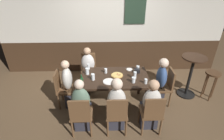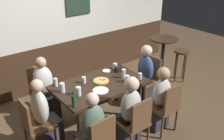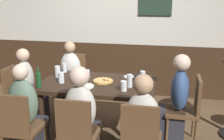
# 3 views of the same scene
# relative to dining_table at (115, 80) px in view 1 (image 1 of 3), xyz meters

# --- Properties ---
(ground_plane) EXTENTS (12.00, 12.00, 0.00)m
(ground_plane) POSITION_rel_dining_table_xyz_m (0.00, 0.00, -0.65)
(ground_plane) COLOR brown
(wall_back) EXTENTS (6.40, 0.13, 2.60)m
(wall_back) POSITION_rel_dining_table_xyz_m (0.00, 1.65, 0.65)
(wall_back) COLOR #3D2819
(wall_back) RESTS_ON ground_plane
(dining_table) EXTENTS (1.48, 0.90, 0.74)m
(dining_table) POSITION_rel_dining_table_xyz_m (0.00, 0.00, 0.00)
(dining_table) COLOR black
(dining_table) RESTS_ON ground_plane
(chair_head_east) EXTENTS (0.40, 0.40, 0.88)m
(chair_head_east) POSITION_rel_dining_table_xyz_m (1.15, 0.00, -0.16)
(chair_head_east) COLOR brown
(chair_head_east) RESTS_ON ground_plane
(chair_head_west) EXTENTS (0.40, 0.40, 0.88)m
(chair_head_west) POSITION_rel_dining_table_xyz_m (-1.15, 0.00, -0.16)
(chair_head_west) COLOR brown
(chair_head_west) RESTS_ON ground_plane
(chair_left_far) EXTENTS (0.40, 0.40, 0.88)m
(chair_left_far) POSITION_rel_dining_table_xyz_m (-0.65, 0.87, -0.16)
(chair_left_far) COLOR brown
(chair_left_far) RESTS_ON ground_plane
(chair_mid_near) EXTENTS (0.40, 0.40, 0.88)m
(chair_mid_near) POSITION_rel_dining_table_xyz_m (0.00, -0.87, -0.16)
(chair_mid_near) COLOR brown
(chair_mid_near) RESTS_ON ground_plane
(chair_right_near) EXTENTS (0.40, 0.40, 0.88)m
(chair_right_near) POSITION_rel_dining_table_xyz_m (0.65, -0.87, -0.16)
(chair_right_near) COLOR brown
(chair_right_near) RESTS_ON ground_plane
(chair_left_near) EXTENTS (0.40, 0.40, 0.88)m
(chair_left_near) POSITION_rel_dining_table_xyz_m (-0.65, -0.87, -0.16)
(chair_left_near) COLOR brown
(chair_left_near) RESTS_ON ground_plane
(person_head_east) EXTENTS (0.37, 0.34, 1.16)m
(person_head_east) POSITION_rel_dining_table_xyz_m (0.99, 0.00, -0.16)
(person_head_east) COLOR #2D2D38
(person_head_east) RESTS_ON ground_plane
(person_head_west) EXTENTS (0.37, 0.34, 1.15)m
(person_head_west) POSITION_rel_dining_table_xyz_m (-0.99, 0.00, -0.17)
(person_head_west) COLOR #2D2D38
(person_head_west) RESTS_ON ground_plane
(person_left_far) EXTENTS (0.34, 0.37, 1.12)m
(person_left_far) POSITION_rel_dining_table_xyz_m (-0.65, 0.70, -0.18)
(person_left_far) COLOR #2D2D38
(person_left_far) RESTS_ON ground_plane
(person_mid_near) EXTENTS (0.34, 0.37, 1.16)m
(person_mid_near) POSITION_rel_dining_table_xyz_m (0.00, -0.71, -0.16)
(person_mid_near) COLOR #2D2D38
(person_mid_near) RESTS_ON ground_plane
(person_right_near) EXTENTS (0.34, 0.37, 1.11)m
(person_right_near) POSITION_rel_dining_table_xyz_m (0.65, -0.70, -0.18)
(person_right_near) COLOR #2D2D38
(person_right_near) RESTS_ON ground_plane
(person_left_near) EXTENTS (0.34, 0.37, 1.15)m
(person_left_near) POSITION_rel_dining_table_xyz_m (-0.65, -0.70, -0.17)
(person_left_near) COLOR #2D2D38
(person_left_near) RESTS_ON ground_plane
(pizza) EXTENTS (0.26, 0.26, 0.03)m
(pizza) POSITION_rel_dining_table_xyz_m (0.06, 0.05, 0.10)
(pizza) COLOR tan
(pizza) RESTS_ON dining_table
(highball_clear) EXTENTS (0.07, 0.07, 0.10)m
(highball_clear) POSITION_rel_dining_table_xyz_m (0.55, 0.29, 0.13)
(highball_clear) COLOR silver
(highball_clear) RESTS_ON dining_table
(beer_glass_half) EXTENTS (0.08, 0.08, 0.14)m
(beer_glass_half) POSITION_rel_dining_table_xyz_m (-0.46, -0.10, 0.15)
(beer_glass_half) COLOR silver
(beer_glass_half) RESTS_ON dining_table
(pint_glass_stout) EXTENTS (0.06, 0.06, 0.11)m
(pint_glass_stout) POSITION_rel_dining_table_xyz_m (0.62, -0.28, 0.14)
(pint_glass_stout) COLOR silver
(pint_glass_stout) RESTS_ON dining_table
(tumbler_short) EXTENTS (0.08, 0.08, 0.15)m
(tumbler_short) POSITION_rel_dining_table_xyz_m (-0.60, 0.13, 0.16)
(tumbler_short) COLOR silver
(tumbler_short) RESTS_ON dining_table
(pint_glass_amber) EXTENTS (0.06, 0.06, 0.13)m
(pint_glass_amber) POSITION_rel_dining_table_xyz_m (-0.60, 0.36, 0.15)
(pint_glass_amber) COLOR silver
(pint_glass_amber) RESTS_ON dining_table
(tumbler_water) EXTENTS (0.08, 0.08, 0.12)m
(tumbler_water) POSITION_rel_dining_table_xyz_m (0.38, -0.24, 0.14)
(tumbler_water) COLOR silver
(tumbler_water) RESTS_ON dining_table
(pint_glass_pale) EXTENTS (0.06, 0.06, 0.11)m
(pint_glass_pale) POSITION_rel_dining_table_xyz_m (-0.19, 0.17, 0.13)
(pint_glass_pale) COLOR silver
(pint_glass_pale) RESTS_ON dining_table
(beer_glass_tall) EXTENTS (0.07, 0.07, 0.16)m
(beer_glass_tall) POSITION_rel_dining_table_xyz_m (0.43, -0.09, 0.16)
(beer_glass_tall) COLOR silver
(beer_glass_tall) RESTS_ON dining_table
(beer_bottle_green) EXTENTS (0.06, 0.06, 0.25)m
(beer_bottle_green) POSITION_rel_dining_table_xyz_m (-0.67, -0.32, 0.19)
(beer_bottle_green) COLOR #194723
(beer_bottle_green) RESTS_ON dining_table
(plate_white_large) EXTENTS (0.25, 0.25, 0.01)m
(plate_white_large) POSITION_rel_dining_table_xyz_m (-0.13, -0.20, 0.09)
(plate_white_large) COLOR white
(plate_white_large) RESTS_ON dining_table
(plate_white_small) EXTENTS (0.14, 0.14, 0.01)m
(plate_white_small) POSITION_rel_dining_table_xyz_m (0.36, 0.30, 0.09)
(plate_white_small) COLOR white
(plate_white_small) RESTS_ON dining_table
(condiment_caddy) EXTENTS (0.11, 0.09, 0.09)m
(condiment_caddy) POSITION_rel_dining_table_xyz_m (0.52, 0.16, 0.13)
(condiment_caddy) COLOR black
(condiment_caddy) RESTS_ON dining_table
(side_bar_table) EXTENTS (0.56, 0.56, 1.05)m
(side_bar_table) POSITION_rel_dining_table_xyz_m (1.84, 0.29, -0.04)
(side_bar_table) COLOR black
(side_bar_table) RESTS_ON ground_plane
(bar_stool) EXTENTS (0.34, 0.34, 0.72)m
(bar_stool) POSITION_rel_dining_table_xyz_m (2.29, 0.14, -0.09)
(bar_stool) COLOR #513521
(bar_stool) RESTS_ON ground_plane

